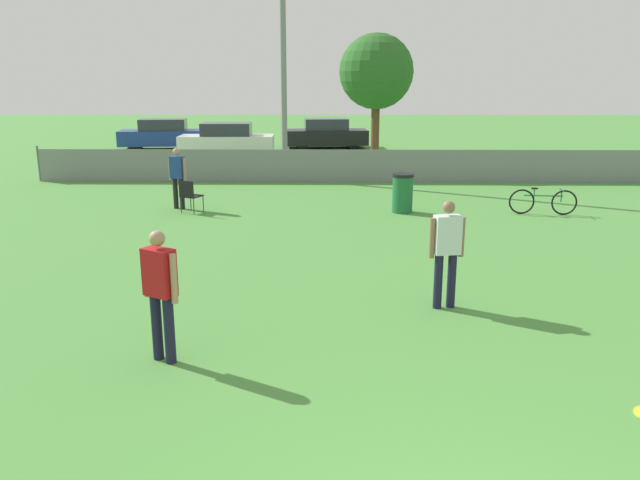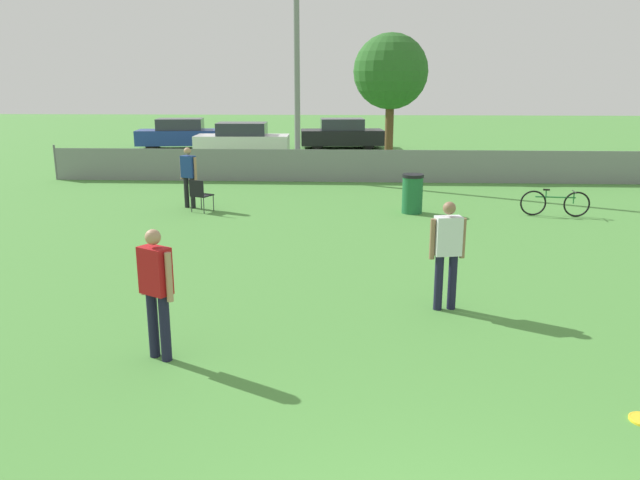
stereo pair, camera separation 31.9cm
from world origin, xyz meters
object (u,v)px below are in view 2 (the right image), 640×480
object	(u,v)px
player_defender_red	(156,286)
parked_car_dark	(342,134)
bicycle_sideline	(555,203)
parked_car_white	(242,140)
tree_near_pole	(391,72)
light_pole	(296,4)
player_receiver_white	(447,249)
folding_chair_sideline	(200,193)
spectator_in_blue	(189,174)
trash_bin	(412,194)
parked_car_blue	(181,134)

from	to	relation	value
player_defender_red	parked_car_dark	distance (m)	25.09
bicycle_sideline	parked_car_white	size ratio (longest dim) A/B	0.40
tree_near_pole	player_defender_red	xyz separation A→B (m)	(-3.77, -17.15, -2.71)
tree_near_pole	parked_car_dark	size ratio (longest dim) A/B	1.18
light_pole	bicycle_sideline	size ratio (longest dim) A/B	5.88
tree_near_pole	player_defender_red	world-z (taller)	tree_near_pole
parked_car_dark	parked_car_white	bearing A→B (deg)	-146.42
tree_near_pole	parked_car_dark	xyz separation A→B (m)	(-1.94, 7.87, -2.96)
tree_near_pole	player_receiver_white	world-z (taller)	tree_near_pole
tree_near_pole	folding_chair_sideline	world-z (taller)	tree_near_pole
light_pole	spectator_in_blue	xyz separation A→B (m)	(-2.49, -5.36, -4.87)
spectator_in_blue	parked_car_white	size ratio (longest dim) A/B	0.38
player_defender_red	parked_car_dark	size ratio (longest dim) A/B	0.39
spectator_in_blue	trash_bin	xyz separation A→B (m)	(5.98, -0.39, -0.42)
player_receiver_white	bicycle_sideline	size ratio (longest dim) A/B	0.97
spectator_in_blue	parked_car_white	xyz separation A→B (m)	(-0.62, 11.96, -0.21)
player_defender_red	bicycle_sideline	size ratio (longest dim) A/B	0.97
player_receiver_white	spectator_in_blue	xyz separation A→B (m)	(-5.82, 7.48, -0.02)
tree_near_pole	player_receiver_white	distance (m)	15.46
parked_car_blue	parked_car_white	distance (m)	4.68
light_pole	tree_near_pole	size ratio (longest dim) A/B	1.97
player_defender_red	light_pole	bearing A→B (deg)	118.99
bicycle_sideline	parked_car_white	distance (m)	16.19
parked_car_blue	parked_car_white	world-z (taller)	parked_car_white
player_defender_red	folding_chair_sideline	xyz separation A→B (m)	(-1.61, 8.86, -0.45)
player_receiver_white	folding_chair_sideline	size ratio (longest dim) A/B	1.93
parked_car_white	parked_car_dark	bearing A→B (deg)	37.00
light_pole	player_defender_red	world-z (taller)	light_pole
player_defender_red	parked_car_blue	world-z (taller)	player_defender_red
player_receiver_white	folding_chair_sideline	xyz separation A→B (m)	(-5.40, 6.93, -0.45)
player_receiver_white	spectator_in_blue	size ratio (longest dim) A/B	1.02
light_pole	player_receiver_white	world-z (taller)	light_pole
bicycle_sideline	parked_car_blue	world-z (taller)	parked_car_blue
tree_near_pole	parked_car_white	xyz separation A→B (m)	(-6.42, 4.22, -2.94)
spectator_in_blue	light_pole	bearing A→B (deg)	-93.64
bicycle_sideline	trash_bin	distance (m)	3.61
tree_near_pole	player_defender_red	distance (m)	17.77
light_pole	parked_car_dark	distance (m)	11.54
folding_chair_sideline	trash_bin	distance (m)	5.56
player_defender_red	player_receiver_white	distance (m)	4.25
light_pole	player_receiver_white	bearing A→B (deg)	-75.45
light_pole	folding_chair_sideline	bearing A→B (deg)	-109.26
player_receiver_white	trash_bin	bearing A→B (deg)	78.32
player_defender_red	spectator_in_blue	bearing A→B (deg)	132.95
light_pole	bicycle_sideline	bearing A→B (deg)	-40.09
player_defender_red	bicycle_sideline	world-z (taller)	player_defender_red
light_pole	player_receiver_white	xyz separation A→B (m)	(3.33, -12.84, -4.85)
light_pole	folding_chair_sideline	distance (m)	8.21
folding_chair_sideline	parked_car_white	size ratio (longest dim) A/B	0.20
player_defender_red	parked_car_blue	distance (m)	25.11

